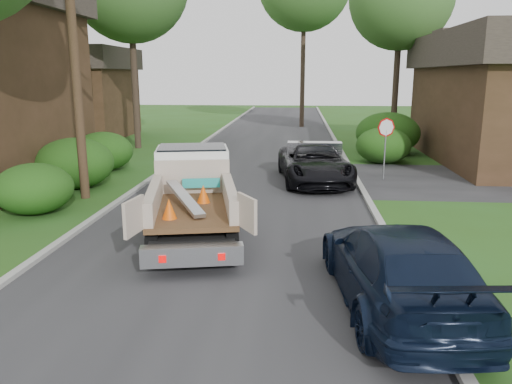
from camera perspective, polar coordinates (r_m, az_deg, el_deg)
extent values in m
plane|color=#2A4F16|center=(11.94, -3.89, -6.93)|extent=(120.00, 120.00, 0.00)
cube|color=#28282B|center=(21.54, 0.11, 2.22)|extent=(8.00, 90.00, 0.02)
cube|color=#9E9E99|center=(22.24, -10.48, 2.49)|extent=(0.20, 90.00, 0.12)
cube|color=#9E9E99|center=(21.59, 11.03, 2.15)|extent=(0.20, 90.00, 0.12)
cylinder|color=slate|center=(20.61, 14.48, 4.11)|extent=(0.06, 0.06, 2.00)
cylinder|color=#B20A0A|center=(20.47, 14.66, 7.15)|extent=(0.71, 0.32, 0.76)
cylinder|color=#382619|center=(17.66, -20.13, 15.33)|extent=(0.30, 0.30, 10.00)
cube|color=#372516|center=(36.47, -20.15, 9.48)|extent=(7.00, 7.00, 4.50)
cube|color=#332B26|center=(36.44, -20.53, 14.10)|extent=(7.56, 7.56, 1.40)
cube|color=#332B26|center=(36.47, -20.62, 15.20)|extent=(1.05, 7.56, 0.20)
ellipsoid|color=#123B0D|center=(16.50, -24.05, 0.36)|extent=(2.34, 2.34, 1.53)
ellipsoid|color=#123B0D|center=(19.67, -20.04, 3.12)|extent=(2.86, 2.86, 1.87)
ellipsoid|color=#123B0D|center=(22.97, -17.09, 4.47)|extent=(2.60, 2.60, 1.70)
ellipsoid|color=#123B0D|center=(24.63, 14.34, 5.19)|extent=(2.60, 2.60, 1.70)
ellipsoid|color=#123B0D|center=(27.65, 14.82, 6.53)|extent=(3.38, 3.38, 2.21)
cylinder|color=#2D2119|center=(29.56, -13.77, 13.59)|extent=(0.36, 0.36, 9.00)
cylinder|color=#2D2119|center=(31.60, 15.75, 12.97)|extent=(0.36, 0.36, 8.50)
cylinder|color=#2D2119|center=(41.10, 5.39, 15.07)|extent=(0.36, 0.36, 11.00)
cylinder|color=black|center=(14.52, -10.57, -1.76)|extent=(0.43, 0.86, 0.82)
cylinder|color=black|center=(14.50, -3.70, -1.58)|extent=(0.43, 0.86, 0.82)
cylinder|color=black|center=(11.21, -11.72, -6.31)|extent=(0.43, 0.86, 0.82)
cylinder|color=black|center=(11.18, -2.77, -6.10)|extent=(0.43, 0.86, 0.82)
cube|color=black|center=(12.86, -7.20, -2.87)|extent=(2.84, 5.56, 0.22)
cube|color=white|center=(14.54, -7.24, 2.26)|extent=(2.30, 2.01, 1.42)
cube|color=black|center=(14.45, -7.29, 4.22)|extent=(2.14, 1.85, 0.50)
cube|color=#472D19|center=(12.15, -7.27, -2.13)|extent=(2.62, 3.63, 0.11)
cube|color=beige|center=(13.63, -7.27, 1.73)|extent=(1.99, 0.49, 0.91)
cube|color=beige|center=(12.12, -11.64, -0.77)|extent=(0.84, 3.09, 0.55)
cube|color=beige|center=(12.09, -2.98, -0.55)|extent=(0.84, 3.09, 0.55)
cube|color=silver|center=(10.40, -7.30, -7.16)|extent=(2.12, 0.73, 0.41)
cube|color=#B20505|center=(10.27, -10.65, -7.55)|extent=(0.15, 0.06, 0.15)
cube|color=#B20505|center=(10.25, -3.96, -7.39)|extent=(0.15, 0.06, 0.15)
cube|color=beige|center=(10.36, -13.76, -2.74)|extent=(0.19, 0.82, 0.73)
cube|color=beige|center=(10.32, -1.06, -2.41)|extent=(0.49, 0.74, 0.73)
cube|color=silver|center=(12.16, -8.17, -0.62)|extent=(1.40, 2.20, 0.42)
cone|color=#F2590A|center=(11.30, -9.90, -1.90)|extent=(0.39, 0.39, 0.46)
cone|color=#F2590A|center=(12.61, -6.04, -0.20)|extent=(0.39, 0.39, 0.46)
cube|color=#148C84|center=(13.43, -6.29, 1.03)|extent=(1.00, 0.29, 0.26)
imported|color=black|center=(19.67, 6.70, 3.29)|extent=(3.12, 5.67, 1.50)
imported|color=black|center=(9.38, 15.93, -8.18)|extent=(2.65, 5.45, 1.53)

